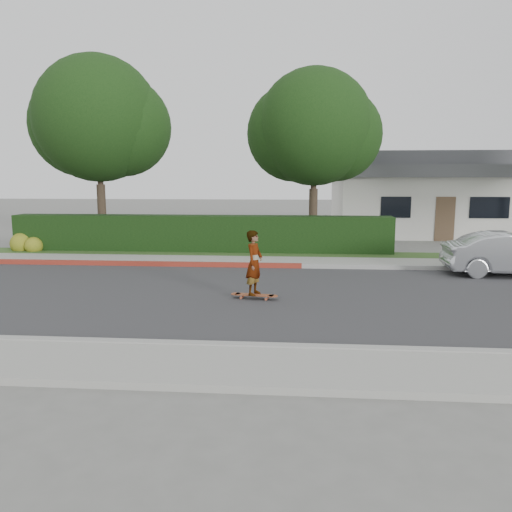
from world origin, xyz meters
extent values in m
plane|color=slate|center=(0.00, 0.00, 0.00)|extent=(120.00, 120.00, 0.00)
cube|color=#2D2D30|center=(0.00, 0.00, 0.01)|extent=(60.00, 8.00, 0.01)
cube|color=#9E9E99|center=(0.00, -4.10, 0.07)|extent=(60.00, 0.20, 0.15)
cube|color=gray|center=(0.00, -5.00, 0.06)|extent=(60.00, 1.60, 0.12)
cube|color=#9E9E99|center=(0.00, 4.10, 0.07)|extent=(60.00, 0.20, 0.15)
cube|color=maroon|center=(-5.00, 4.10, 0.08)|extent=(12.00, 0.21, 0.15)
cube|color=gray|center=(0.00, 5.00, 0.06)|extent=(60.00, 1.60, 0.12)
cube|color=#2D4C1E|center=(0.00, 6.60, 0.05)|extent=(60.00, 1.60, 0.10)
cube|color=black|center=(-3.00, 7.20, 0.75)|extent=(15.00, 1.00, 1.50)
sphere|color=#2D4C19|center=(-10.20, 6.80, 0.35)|extent=(0.90, 0.90, 0.90)
sphere|color=#2D4C19|center=(-9.60, 6.60, 0.30)|extent=(0.70, 0.70, 0.70)
cylinder|color=#33261C|center=(-7.50, 8.50, 1.35)|extent=(0.36, 0.36, 2.70)
cylinder|color=#33261C|center=(-7.50, 8.50, 3.38)|extent=(0.24, 0.24, 2.25)
sphere|color=black|center=(-7.50, 8.50, 5.40)|extent=(5.20, 5.20, 5.20)
sphere|color=black|center=(-8.30, 8.90, 5.20)|extent=(4.42, 4.42, 4.42)
sphere|color=black|center=(-6.60, 8.80, 5.10)|extent=(4.16, 4.16, 4.16)
cylinder|color=#33261C|center=(1.50, 9.00, 1.26)|extent=(0.36, 0.36, 2.52)
cylinder|color=#33261C|center=(1.50, 9.00, 3.15)|extent=(0.24, 0.24, 2.10)
sphere|color=black|center=(1.50, 9.00, 5.04)|extent=(4.80, 4.80, 4.80)
sphere|color=black|center=(0.70, 9.40, 4.84)|extent=(4.08, 4.08, 4.08)
sphere|color=black|center=(2.40, 9.30, 4.74)|extent=(3.84, 3.84, 3.84)
cube|color=beige|center=(8.00, 16.00, 1.50)|extent=(10.00, 8.00, 3.00)
cube|color=#4C4C51|center=(8.00, 16.00, 3.30)|extent=(10.60, 8.60, 0.60)
cube|color=#4C4C51|center=(8.00, 16.00, 3.90)|extent=(8.40, 6.40, 0.80)
cube|color=black|center=(5.50, 11.98, 1.60)|extent=(1.40, 0.06, 1.00)
cube|color=black|center=(9.80, 11.98, 1.60)|extent=(1.80, 0.06, 1.00)
cube|color=brown|center=(7.80, 11.98, 1.05)|extent=(0.90, 0.06, 2.10)
cylinder|color=#AF4E30|center=(-0.52, -0.37, 0.04)|extent=(0.07, 0.05, 0.06)
cylinder|color=#AF4E30|center=(-0.49, -0.19, 0.04)|extent=(0.07, 0.05, 0.06)
cylinder|color=#AF4E30|center=(0.10, -0.47, 0.04)|extent=(0.07, 0.05, 0.06)
cylinder|color=#AF4E30|center=(0.13, -0.29, 0.04)|extent=(0.07, 0.05, 0.06)
cube|color=silver|center=(-0.51, -0.28, 0.09)|extent=(0.08, 0.19, 0.03)
cube|color=silver|center=(0.11, -0.38, 0.09)|extent=(0.08, 0.19, 0.03)
cube|color=brown|center=(-0.20, -0.33, 0.11)|extent=(0.97, 0.37, 0.02)
cylinder|color=brown|center=(-0.66, -0.26, 0.11)|extent=(0.26, 0.26, 0.02)
cylinder|color=brown|center=(0.27, -0.40, 0.11)|extent=(0.26, 0.26, 0.02)
imported|color=white|center=(-0.20, -0.33, 0.91)|extent=(0.53, 0.66, 1.58)
camera|label=1|loc=(0.83, -12.23, 2.93)|focal=35.00mm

